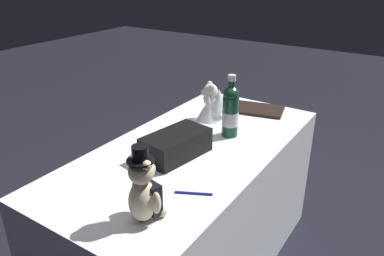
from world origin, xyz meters
name	(u,v)px	position (x,y,z in m)	size (l,w,h in m)	color
reception_table	(192,211)	(0.00, 0.00, 0.37)	(1.53, 0.74, 0.75)	white
teddy_bear_groom	(144,190)	(0.54, 0.16, 0.86)	(0.13, 0.14, 0.28)	beige
teddy_bear_bride	(212,103)	(-0.35, -0.10, 0.84)	(0.19, 0.19, 0.21)	white
champagne_bottle	(230,111)	(-0.22, 0.09, 0.88)	(0.08, 0.08, 0.32)	#173F2C
signing_pen	(195,193)	(0.33, 0.23, 0.75)	(0.08, 0.14, 0.01)	navy
gift_case_black	(176,145)	(0.11, -0.01, 0.80)	(0.34, 0.22, 0.11)	black
guestbook	(257,109)	(-0.61, 0.06, 0.75)	(0.19, 0.30, 0.02)	black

